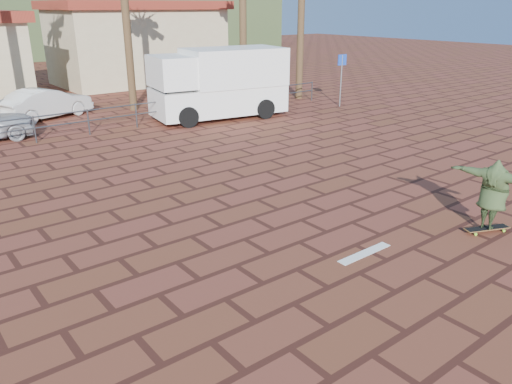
# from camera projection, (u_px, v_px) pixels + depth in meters

# --- Properties ---
(ground) EXTENTS (120.00, 120.00, 0.00)m
(ground) POSITION_uv_depth(u_px,v_px,m) (299.00, 242.00, 10.63)
(ground) COLOR brown
(ground) RESTS_ON ground
(paint_stripe) EXTENTS (1.40, 0.22, 0.01)m
(paint_stripe) POSITION_uv_depth(u_px,v_px,m) (365.00, 253.00, 10.15)
(paint_stripe) COLOR white
(paint_stripe) RESTS_ON ground
(guardrail) EXTENTS (24.06, 0.06, 1.00)m
(guardrail) POSITION_uv_depth(u_px,v_px,m) (88.00, 118.00, 19.23)
(guardrail) COLOR #47494F
(guardrail) RESTS_ON ground
(building_east) EXTENTS (10.60, 6.60, 5.00)m
(building_east) POSITION_uv_depth(u_px,v_px,m) (138.00, 42.00, 32.04)
(building_east) COLOR beige
(building_east) RESTS_ON ground
(longboard) EXTENTS (1.06, 0.63, 0.10)m
(longboard) POSITION_uv_depth(u_px,v_px,m) (487.00, 228.00, 11.09)
(longboard) COLOR olive
(longboard) RESTS_ON ground
(skateboarder) EXTENTS (0.75, 1.99, 1.58)m
(skateboarder) POSITION_uv_depth(u_px,v_px,m) (493.00, 194.00, 10.80)
(skateboarder) COLOR #354726
(skateboarder) RESTS_ON longboard
(campervan) EXTENTS (6.11, 3.34, 3.00)m
(campervan) POSITION_uv_depth(u_px,v_px,m) (220.00, 82.00, 21.90)
(campervan) COLOR white
(campervan) RESTS_ON ground
(car_white) EXTENTS (4.31, 2.69, 1.34)m
(car_white) POSITION_uv_depth(u_px,v_px,m) (46.00, 103.00, 22.08)
(car_white) COLOR silver
(car_white) RESTS_ON ground
(street_sign) EXTENTS (0.51, 0.10, 2.52)m
(street_sign) POSITION_uv_depth(u_px,v_px,m) (342.00, 70.00, 24.32)
(street_sign) COLOR gray
(street_sign) RESTS_ON ground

